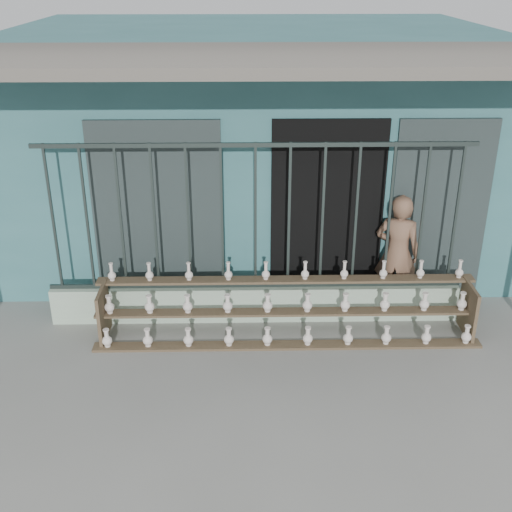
{
  "coord_description": "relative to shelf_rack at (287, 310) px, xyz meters",
  "views": [
    {
      "loc": [
        -0.13,
        -5.67,
        4.06
      ],
      "look_at": [
        0.0,
        1.0,
        1.0
      ],
      "focal_mm": 45.0,
      "sensor_mm": 36.0,
      "label": 1
    }
  ],
  "objects": [
    {
      "name": "ground",
      "position": [
        -0.36,
        -0.89,
        -0.36
      ],
      "size": [
        60.0,
        60.0,
        0.0
      ],
      "primitive_type": "plane",
      "color": "slate"
    },
    {
      "name": "shelf_rack",
      "position": [
        0.0,
        0.0,
        0.0
      ],
      "size": [
        4.5,
        0.68,
        0.85
      ],
      "color": "brown",
      "rests_on": "ground"
    },
    {
      "name": "parapet_wall",
      "position": [
        -0.36,
        0.41,
        -0.13
      ],
      "size": [
        5.0,
        0.2,
        0.45
      ],
      "primitive_type": "cube",
      "color": "#A1BCA1",
      "rests_on": "ground"
    },
    {
      "name": "workshop_building",
      "position": [
        -0.36,
        3.34,
        1.26
      ],
      "size": [
        7.4,
        6.6,
        3.21
      ],
      "color": "#316569",
      "rests_on": "ground"
    },
    {
      "name": "elderly_woman",
      "position": [
        1.41,
        0.67,
        0.41
      ],
      "size": [
        0.66,
        0.55,
        1.53
      ],
      "primitive_type": "imported",
      "rotation": [
        0.0,
        0.0,
        2.76
      ],
      "color": "brown",
      "rests_on": "ground"
    },
    {
      "name": "security_fence",
      "position": [
        -0.36,
        0.41,
        0.99
      ],
      "size": [
        5.0,
        0.04,
        1.8
      ],
      "color": "#283330",
      "rests_on": "parapet_wall"
    }
  ]
}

